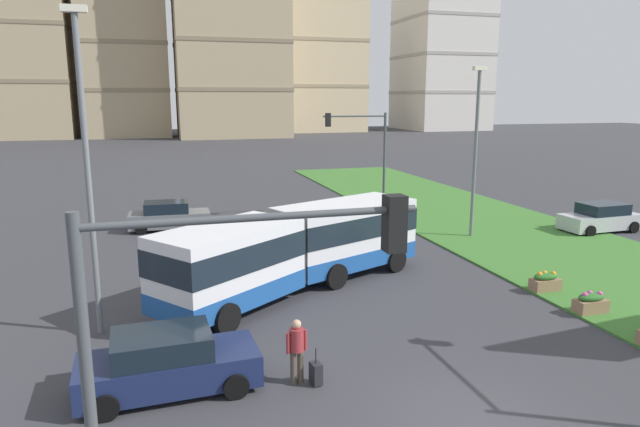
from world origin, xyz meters
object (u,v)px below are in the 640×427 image
Objects in this scene: flower_planter_2 at (545,281)px; apartment_tower_east at (442,40)px; car_navy_sedan at (167,363)px; streetlight_left at (87,163)px; traffic_light_far_right at (365,146)px; apartment_tower_eastcentre at (313,22)px; traffic_light_near_left at (208,339)px; apartment_tower_centre at (230,21)px; apartment_tower_westcentre at (122,23)px; apartment_tower_west at (11,0)px; articulated_bus at (296,248)px; car_silver_hatch at (600,218)px; car_grey_wagon at (169,216)px; streetlight_median at (476,146)px; pedestrian_crossing at (297,347)px; rolling_suitcase at (316,373)px; flower_planter_1 at (591,302)px.

flower_planter_2 is 119.53m from apartment_tower_east.
car_navy_sedan is 6.59m from streetlight_left.
streetlight_left reaches higher than traffic_light_far_right.
apartment_tower_eastcentre reaches higher than streetlight_left.
apartment_tower_centre is (13.92, 101.70, 17.10)m from traffic_light_near_left.
streetlight_left is at bearing -88.37° from apartment_tower_westcentre.
apartment_tower_west reaches higher than streetlight_left.
car_silver_hatch is (18.45, 4.62, -0.90)m from articulated_bus.
car_grey_wagon is 113.72m from apartment_tower_east.
streetlight_median is 0.18× the size of apartment_tower_west.
flower_planter_2 is (9.01, -2.97, -1.23)m from articulated_bus.
streetlight_left is (-2.46, -14.07, 4.59)m from car_grey_wagon.
traffic_light_far_right is (-11.11, 7.37, 3.62)m from car_silver_hatch.
apartment_tower_east is (51.14, 14.19, -0.48)m from apartment_tower_centre.
car_navy_sedan is 129.16m from apartment_tower_east.
traffic_light_near_left is at bearing -97.80° from apartment_tower_centre.
apartment_tower_west reaches higher than apartment_tower_eastcentre.
streetlight_left is 1.11× the size of streetlight_median.
apartment_tower_eastcentre is (11.45, 100.15, 22.99)m from car_silver_hatch.
streetlight_left is at bearing -156.51° from streetlight_median.
pedestrian_crossing is at bearing -135.18° from streetlight_median.
articulated_bus reaches higher than rolling_suitcase.
apartment_tower_centre reaches higher than car_grey_wagon.
flower_planter_1 is (-9.44, -9.93, -0.33)m from car_silver_hatch.
apartment_tower_eastcentre reaches higher than car_silver_hatch.
apartment_tower_eastcentre is (20.89, 110.08, 23.32)m from flower_planter_1.
rolling_suitcase is at bearing -119.36° from apartment_tower_east.
flower_planter_1 is at bearing 29.92° from traffic_light_near_left.
articulated_bus is 7.33m from pedestrian_crossing.
car_navy_sedan is 118.90m from apartment_tower_eastcentre.
streetlight_left is 0.23× the size of apartment_tower_centre.
apartment_tower_east reaches higher than flower_planter_2.
articulated_bus is at bearing 161.75° from flower_planter_2.
flower_planter_1 is 0.02× the size of apartment_tower_eastcentre.
apartment_tower_centre is at bearing -20.19° from apartment_tower_westcentre.
apartment_tower_centre reaches higher than car_navy_sedan.
apartment_tower_eastcentre is (31.63, 111.86, 22.75)m from pedestrian_crossing.
apartment_tower_centre reaches higher than apartment_tower_westcentre.
pedestrian_crossing reaches higher than car_grey_wagon.
flower_planter_1 is at bearing 5.16° from car_navy_sedan.
pedestrian_crossing is 0.04× the size of apartment_tower_eastcentre.
apartment_tower_westcentre is at bearing 100.71° from flower_planter_2.
apartment_tower_westcentre is (-17.01, 83.77, 16.64)m from traffic_light_far_right.
streetlight_median is (12.19, 12.76, 4.53)m from rolling_suitcase.
car_navy_sedan is 7.29m from traffic_light_near_left.
streetlight_median is 0.21× the size of apartment_tower_centre.
flower_planter_2 is at bearing -90.34° from apartment_tower_centre.
streetlight_left reaches higher than car_navy_sedan.
articulated_bus is at bearing 71.41° from traffic_light_near_left.
flower_planter_2 is at bearing 21.00° from pedestrian_crossing.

